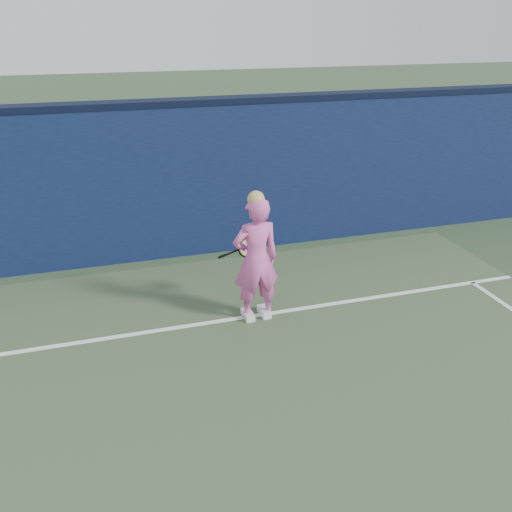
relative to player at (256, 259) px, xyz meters
name	(u,v)px	position (x,y,z in m)	size (l,w,h in m)	color
backstop_wall	(135,186)	(-1.30, 2.51, 0.38)	(24.00, 0.40, 2.50)	#0C1337
wall_cap	(128,104)	(-1.30, 2.51, 1.68)	(24.00, 0.42, 0.10)	black
player	(256,259)	(0.00, 0.00, 0.00)	(0.65, 0.44, 1.80)	#E258A9
racket	(245,248)	(-0.03, 0.43, -0.01)	(0.57, 0.14, 0.30)	black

